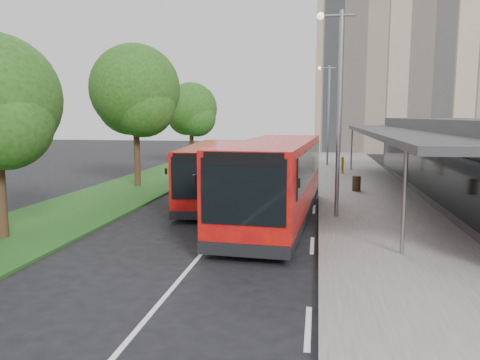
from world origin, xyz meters
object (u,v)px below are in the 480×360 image
(lamp_post_far, at_px, (328,109))
(litter_bin, at_px, (356,183))
(bus_main, at_px, (275,181))
(car_far, at_px, (283,145))
(bus_second, at_px, (215,173))
(lamp_post_near, at_px, (337,101))
(tree_far, at_px, (191,112))
(bollard, at_px, (342,165))
(car_near, at_px, (303,147))
(tree_mid, at_px, (135,95))

(lamp_post_far, bearing_deg, litter_bin, -84.05)
(bus_main, xyz_separation_m, car_far, (-2.74, 41.49, -1.10))
(lamp_post_far, bearing_deg, bus_second, -108.19)
(lamp_post_near, distance_m, lamp_post_far, 20.00)
(lamp_post_near, bearing_deg, lamp_post_far, 90.00)
(tree_far, xyz_separation_m, litter_bin, (12.52, -12.38, -3.90))
(bollard, bearing_deg, bus_main, -102.39)
(lamp_post_far, xyz_separation_m, bus_second, (-5.57, -16.96, -3.29))
(car_far, bearing_deg, litter_bin, -77.53)
(lamp_post_near, height_order, litter_bin, lamp_post_near)
(car_far, bearing_deg, lamp_post_far, -74.51)
(tree_far, height_order, lamp_post_far, lamp_post_far)
(tree_far, distance_m, litter_bin, 18.03)
(tree_far, relative_size, car_near, 1.73)
(bollard, bearing_deg, litter_bin, -87.41)
(tree_mid, height_order, lamp_post_near, tree_mid)
(lamp_post_far, height_order, car_far, lamp_post_far)
(tree_mid, xyz_separation_m, tree_far, (0.00, 12.00, -0.87))
(lamp_post_near, relative_size, bollard, 6.98)
(bus_second, bearing_deg, lamp_post_far, 66.67)
(car_far, bearing_deg, bus_main, -84.50)
(tree_far, bearing_deg, lamp_post_far, 4.87)
(tree_far, xyz_separation_m, lamp_post_near, (11.13, -19.05, 0.26))
(lamp_post_near, xyz_separation_m, lamp_post_far, (0.00, 20.00, 0.00))
(lamp_post_near, xyz_separation_m, litter_bin, (1.39, 6.68, -4.16))
(tree_far, xyz_separation_m, lamp_post_far, (11.13, 0.95, 0.26))
(tree_far, distance_m, bollard, 13.48)
(bus_second, relative_size, litter_bin, 12.35)
(bus_main, relative_size, litter_bin, 14.13)
(bus_main, relative_size, car_near, 2.87)
(car_near, bearing_deg, bus_second, -114.06)
(tree_mid, distance_m, car_near, 29.76)
(tree_mid, height_order, bollard, tree_mid)
(bus_second, height_order, bollard, bus_second)
(bollard, distance_m, car_near, 20.78)
(tree_mid, height_order, car_near, tree_mid)
(lamp_post_far, bearing_deg, car_far, 103.76)
(tree_mid, xyz_separation_m, bus_main, (8.78, -7.80, -3.69))
(litter_bin, bearing_deg, lamp_post_far, 95.95)
(bus_second, xyz_separation_m, bollard, (6.60, 11.56, -0.70))
(litter_bin, distance_m, bollard, 7.94)
(lamp_post_far, distance_m, litter_bin, 14.03)
(lamp_post_far, height_order, litter_bin, lamp_post_far)
(litter_bin, xyz_separation_m, car_near, (-3.74, 28.43, 0.13))
(litter_bin, xyz_separation_m, car_far, (-6.47, 34.06, -0.02))
(tree_mid, bearing_deg, lamp_post_far, 49.32)
(tree_mid, distance_m, bus_main, 12.31)
(lamp_post_far, relative_size, car_near, 2.00)
(bus_second, bearing_deg, car_near, 79.13)
(car_far, bearing_deg, car_near, -62.48)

